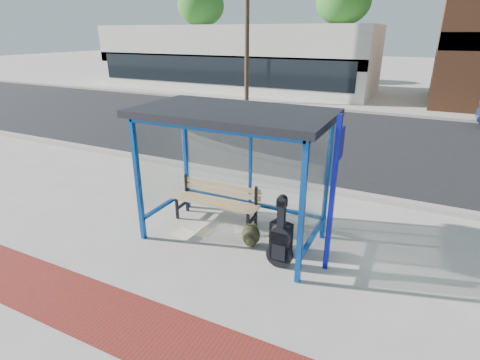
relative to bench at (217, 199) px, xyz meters
The scene contains 19 objects.
ground 0.90m from the bench, 37.51° to the right, with size 120.00×120.00×0.00m, color #B2ADA0.
brick_paver_strip 3.16m from the bench, 78.89° to the right, with size 60.00×1.00×0.01m, color maroon.
curb_near 2.55m from the bench, 76.14° to the left, with size 60.00×0.25×0.12m, color gray.
street_asphalt 7.58m from the bench, 85.44° to the left, with size 60.00×10.00×0.00m, color black.
curb_far 12.66m from the bench, 87.28° to the left, with size 60.00×0.25×0.12m, color gray.
far_sidewalk 14.56m from the bench, 87.63° to the left, with size 60.00×4.00×0.01m, color #B2ADA0.
bus_shelter 1.75m from the bench, 33.01° to the right, with size 3.30×1.80×2.42m.
storefront_white 19.49m from the bench, 115.61° to the left, with size 18.00×6.04×4.00m.
tree_left 25.85m from the bench, 121.88° to the left, with size 3.60×3.60×7.03m.
tree_mid 22.23m from the bench, 96.35° to the left, with size 3.60×3.60×7.03m.
utility_pole_west 14.48m from the bench, 112.65° to the left, with size 1.60×0.24×8.00m.
bench is the anchor object (origin of this frame).
guitar_bag 1.94m from the bench, 28.92° to the right, with size 0.44×0.14×1.20m.
suitcase 1.67m from the bench, 18.71° to the right, with size 0.40×0.31×0.62m.
backpack 1.19m from the bench, 29.05° to the right, with size 0.39×0.37×0.40m.
sign_post 2.68m from the bench, 15.43° to the right, with size 0.10×0.32×2.55m.
newspaper_a 0.71m from the bench, 90.69° to the right, with size 0.37×0.29×0.01m, color white.
newspaper_b 0.94m from the bench, 111.87° to the right, with size 0.42×0.33×0.01m, color white.
newspaper_c 0.77m from the bench, ahead, with size 0.38×0.30×0.01m, color white.
Camera 1 is at (2.82, -5.47, 3.61)m, focal length 28.00 mm.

